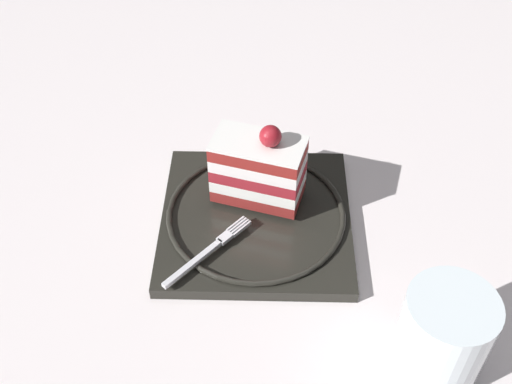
{
  "coord_description": "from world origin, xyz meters",
  "views": [
    {
      "loc": [
        0.44,
        0.11,
        0.52
      ],
      "look_at": [
        -0.01,
        -0.01,
        0.05
      ],
      "focal_mm": 43.98,
      "sensor_mm": 36.0,
      "label": 1
    }
  ],
  "objects_px": {
    "cake_slice": "(259,168)",
    "drink_glass_near": "(442,338)",
    "dessert_plate": "(256,218)",
    "fork": "(210,249)"
  },
  "relations": [
    {
      "from": "cake_slice",
      "to": "fork",
      "type": "distance_m",
      "value": 0.1
    },
    {
      "from": "dessert_plate",
      "to": "cake_slice",
      "type": "relative_size",
      "value": 2.5
    },
    {
      "from": "cake_slice",
      "to": "fork",
      "type": "relative_size",
      "value": 0.92
    },
    {
      "from": "dessert_plate",
      "to": "drink_glass_near",
      "type": "relative_size",
      "value": 2.63
    },
    {
      "from": "dessert_plate",
      "to": "fork",
      "type": "height_order",
      "value": "fork"
    },
    {
      "from": "cake_slice",
      "to": "drink_glass_near",
      "type": "distance_m",
      "value": 0.26
    },
    {
      "from": "dessert_plate",
      "to": "cake_slice",
      "type": "xyz_separation_m",
      "value": [
        -0.03,
        -0.0,
        0.05
      ]
    },
    {
      "from": "dessert_plate",
      "to": "drink_glass_near",
      "type": "distance_m",
      "value": 0.24
    },
    {
      "from": "cake_slice",
      "to": "drink_glass_near",
      "type": "bearing_deg",
      "value": 53.89
    },
    {
      "from": "dessert_plate",
      "to": "drink_glass_near",
      "type": "height_order",
      "value": "drink_glass_near"
    }
  ]
}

